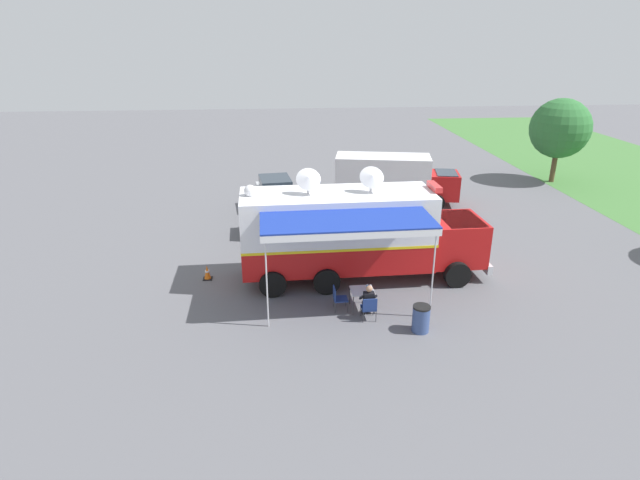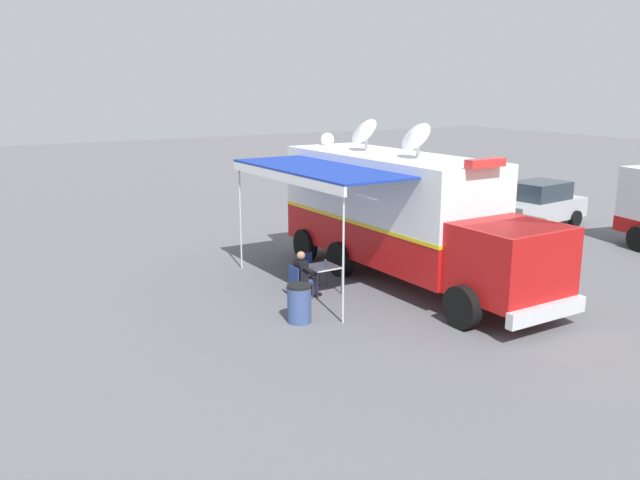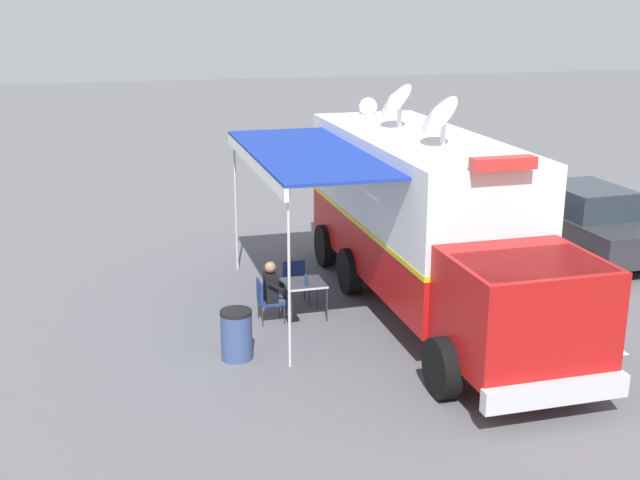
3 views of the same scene
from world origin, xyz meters
TOP-DOWN VIEW (x-y plane):
  - ground_plane at (0.00, 0.00)m, footprint 100.00×100.00m
  - lot_stripe at (-2.65, 1.41)m, footprint 0.23×4.80m
  - command_truck at (0.02, 0.75)m, footprint 5.03×9.55m
  - folding_table at (2.53, 0.60)m, footprint 0.82×0.82m
  - water_bottle at (2.53, 0.77)m, footprint 0.07×0.07m
  - folding_chair_at_table at (3.33, 0.71)m, footprint 0.49×0.49m
  - folding_chair_beside_table at (2.53, -0.25)m, footprint 0.49×0.49m
  - seated_responder at (3.14, 0.71)m, footprint 0.67×0.56m
  - trash_bin at (4.14, 2.26)m, footprint 0.57×0.57m
  - traffic_cone at (-0.36, -5.05)m, footprint 0.36×0.36m
  - car_behind_truck at (-5.15, -1.63)m, footprint 2.19×4.29m
  - car_far_corner at (-8.83, -2.28)m, footprint 4.38×2.39m

SIDE VIEW (x-z plane):
  - ground_plane at x=0.00m, z-range 0.00..0.00m
  - lot_stripe at x=-2.65m, z-range 0.00..0.01m
  - traffic_cone at x=-0.36m, z-range -0.01..0.57m
  - trash_bin at x=4.14m, z-range 0.00..0.91m
  - folding_chair_at_table at x=3.33m, z-range 0.08..0.95m
  - folding_chair_beside_table at x=2.53m, z-range 0.08..0.95m
  - seated_responder at x=3.14m, z-range 0.03..1.28m
  - folding_table at x=2.53m, z-range 0.31..1.04m
  - water_bottle at x=2.53m, z-range 0.72..0.95m
  - car_behind_truck at x=-5.15m, z-range 0.00..1.76m
  - car_far_corner at x=-8.83m, z-range 0.00..1.76m
  - command_truck at x=0.02m, z-range -0.32..4.21m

